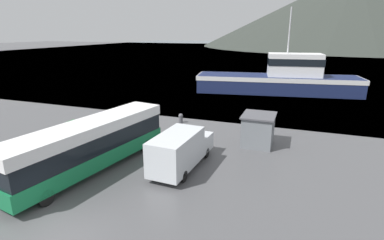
{
  "coord_description": "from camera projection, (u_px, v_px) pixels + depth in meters",
  "views": [
    {
      "loc": [
        9.77,
        -8.77,
        8.77
      ],
      "look_at": [
        2.02,
        12.47,
        2.0
      ],
      "focal_mm": 28.0,
      "sensor_mm": 36.0,
      "label": 1
    }
  ],
  "objects": [
    {
      "name": "water_surface",
      "position": [
        281.0,
        50.0,
        138.84
      ],
      "size": [
        240.0,
        240.0,
        0.0
      ],
      "primitive_type": "plane",
      "color": "slate",
      "rests_on": "ground"
    },
    {
      "name": "ground_plane",
      "position": [
        57.0,
        231.0,
        13.61
      ],
      "size": [
        400.0,
        400.0,
        0.0
      ],
      "primitive_type": "plane",
      "color": "#4C4C4F"
    },
    {
      "name": "mooring_bollard",
      "position": [
        181.0,
        118.0,
        29.54
      ],
      "size": [
        0.46,
        0.46,
        0.94
      ],
      "color": "#4C4C51",
      "rests_on": "ground"
    },
    {
      "name": "dock_kiosk",
      "position": [
        258.0,
        130.0,
        23.62
      ],
      "size": [
        2.51,
        2.86,
        2.5
      ],
      "color": "slate",
      "rests_on": "ground"
    },
    {
      "name": "delivery_van",
      "position": [
        181.0,
        149.0,
        19.55
      ],
      "size": [
        2.44,
        6.47,
        2.54
      ],
      "rotation": [
        0.0,
        0.0,
        -0.05
      ],
      "color": "silver",
      "rests_on": "ground"
    },
    {
      "name": "fishing_boat",
      "position": [
        281.0,
        79.0,
        43.45
      ],
      "size": [
        23.53,
        8.91,
        11.88
      ],
      "rotation": [
        0.0,
        0.0,
        1.73
      ],
      "color": "#19234C",
      "rests_on": "water_surface"
    },
    {
      "name": "hill_backdrop",
      "position": [
        353.0,
        10.0,
        170.48
      ],
      "size": [
        169.7,
        169.7,
        40.59
      ],
      "primitive_type": "cone",
      "color": "#2D332D",
      "rests_on": "ground"
    },
    {
      "name": "tour_bus",
      "position": [
        91.0,
        143.0,
        19.13
      ],
      "size": [
        4.38,
        12.14,
        3.27
      ],
      "rotation": [
        0.0,
        0.0,
        -0.17
      ],
      "color": "#146B3D",
      "rests_on": "ground"
    },
    {
      "name": "storage_bin",
      "position": [
        73.0,
        128.0,
        26.17
      ],
      "size": [
        1.09,
        1.39,
        1.13
      ],
      "color": "#287F3D",
      "rests_on": "ground"
    }
  ]
}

